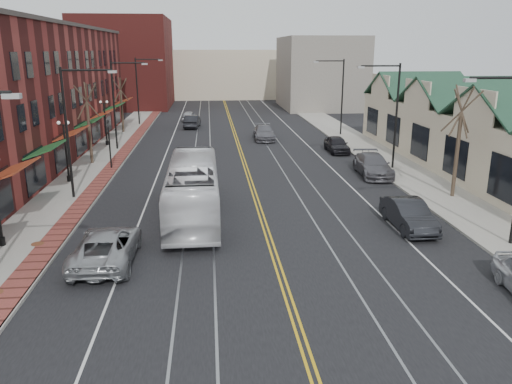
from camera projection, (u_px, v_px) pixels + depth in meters
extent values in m
plane|color=black|center=(296.00, 323.00, 17.33)|extent=(160.00, 160.00, 0.00)
cube|color=gray|center=(81.00, 182.00, 35.36)|extent=(4.00, 120.00, 0.15)
cube|color=gray|center=(408.00, 174.00, 37.52)|extent=(4.00, 120.00, 0.15)
cube|color=maroon|center=(6.00, 96.00, 39.92)|extent=(10.00, 50.00, 11.00)
cube|color=beige|center=(488.00, 144.00, 37.45)|extent=(8.00, 36.00, 4.60)
cube|color=maroon|center=(126.00, 63.00, 80.92)|extent=(14.00, 18.00, 14.00)
cube|color=beige|center=(222.00, 74.00, 97.41)|extent=(22.00, 14.00, 9.00)
cube|color=slate|center=(320.00, 73.00, 79.35)|extent=(12.00, 16.00, 11.00)
cube|color=#999999|center=(12.00, 96.00, 14.39)|extent=(0.50, 0.25, 0.15)
cylinder|color=black|center=(67.00, 134.00, 30.45)|extent=(0.16, 0.16, 8.00)
cylinder|color=black|center=(86.00, 70.00, 29.53)|extent=(3.00, 0.12, 0.12)
cube|color=#999999|center=(112.00, 72.00, 29.70)|extent=(0.50, 0.25, 0.15)
cylinder|color=black|center=(114.00, 106.00, 45.76)|extent=(0.16, 0.16, 8.00)
cylinder|color=black|center=(128.00, 63.00, 44.84)|extent=(3.00, 0.12, 0.12)
cube|color=#999999|center=(145.00, 64.00, 45.01)|extent=(0.50, 0.25, 0.15)
cylinder|color=black|center=(137.00, 91.00, 61.07)|extent=(0.16, 0.16, 8.00)
cylinder|color=black|center=(148.00, 59.00, 60.15)|extent=(3.00, 0.12, 0.12)
cube|color=#999999|center=(160.00, 60.00, 60.32)|extent=(0.50, 0.25, 0.15)
cylinder|color=black|center=(503.00, 78.00, 21.77)|extent=(3.00, 0.12, 0.12)
cube|color=#999999|center=(470.00, 80.00, 21.67)|extent=(0.50, 0.25, 0.15)
cylinder|color=black|center=(396.00, 117.00, 38.27)|extent=(0.16, 0.16, 8.00)
cylinder|color=black|center=(381.00, 66.00, 37.08)|extent=(3.00, 0.12, 0.12)
cube|color=#999999|center=(361.00, 67.00, 36.97)|extent=(0.50, 0.25, 0.15)
cylinder|color=black|center=(342.00, 97.00, 53.58)|extent=(0.16, 0.16, 8.00)
cylinder|color=black|center=(330.00, 61.00, 52.39)|extent=(3.00, 0.12, 0.12)
cube|color=#999999|center=(316.00, 62.00, 52.28)|extent=(0.50, 0.25, 0.15)
cylinder|color=black|center=(2.00, 241.00, 23.73)|extent=(0.28, 0.28, 0.40)
cylinder|color=black|center=(69.00, 179.00, 35.21)|extent=(0.28, 0.28, 0.40)
cylinder|color=black|center=(66.00, 154.00, 34.71)|extent=(0.14, 0.14, 4.00)
cube|color=black|center=(63.00, 125.00, 34.16)|extent=(0.60, 0.06, 0.06)
sphere|color=white|center=(59.00, 123.00, 34.09)|extent=(0.24, 0.24, 0.24)
sphere|color=white|center=(68.00, 123.00, 34.14)|extent=(0.24, 0.24, 0.24)
cylinder|color=black|center=(107.00, 143.00, 48.60)|extent=(0.28, 0.28, 0.40)
cylinder|color=black|center=(106.00, 124.00, 48.11)|extent=(0.14, 0.14, 4.00)
cube|color=black|center=(104.00, 103.00, 47.55)|extent=(0.60, 0.06, 0.06)
sphere|color=white|center=(100.00, 102.00, 47.49)|extent=(0.24, 0.24, 0.24)
sphere|color=white|center=(107.00, 102.00, 47.54)|extent=(0.24, 0.24, 0.24)
cylinder|color=#382B21|center=(90.00, 133.00, 40.36)|extent=(0.24, 0.24, 4.90)
cylinder|color=#382B21|center=(87.00, 101.00, 39.65)|extent=(0.58, 1.37, 2.90)
cylinder|color=#382B21|center=(87.00, 101.00, 39.65)|extent=(1.60, 0.66, 2.78)
cylinder|color=#382B21|center=(87.00, 101.00, 39.65)|extent=(0.53, 1.23, 2.96)
cylinder|color=#382B21|center=(87.00, 101.00, 39.65)|extent=(1.69, 1.03, 2.64)
cylinder|color=#382B21|center=(87.00, 101.00, 39.65)|extent=(1.78, 1.29, 2.48)
cylinder|color=#382B21|center=(122.00, 112.00, 55.71)|extent=(0.24, 0.24, 4.55)
cylinder|color=#382B21|center=(120.00, 90.00, 55.06)|extent=(0.55, 1.28, 2.69)
cylinder|color=#382B21|center=(120.00, 90.00, 55.06)|extent=(1.49, 0.62, 2.58)
cylinder|color=#382B21|center=(120.00, 90.00, 55.06)|extent=(0.50, 1.15, 2.75)
cylinder|color=#382B21|center=(120.00, 90.00, 55.06)|extent=(1.57, 0.97, 2.45)
cylinder|color=#382B21|center=(120.00, 90.00, 55.06)|extent=(1.66, 1.20, 2.30)
cylinder|color=#382B21|center=(457.00, 155.00, 31.08)|extent=(0.24, 0.24, 5.25)
cylinder|color=#382B21|center=(462.00, 111.00, 30.33)|extent=(0.61, 1.46, 3.10)
cylinder|color=#382B21|center=(462.00, 111.00, 30.33)|extent=(1.70, 0.70, 2.97)
cylinder|color=#382B21|center=(462.00, 111.00, 30.33)|extent=(0.56, 1.31, 3.17)
cylinder|color=#382B21|center=(462.00, 111.00, 30.33)|extent=(1.80, 1.10, 2.82)
cylinder|color=#382B21|center=(462.00, 111.00, 30.33)|extent=(1.90, 1.37, 2.65)
cylinder|color=#592D19|center=(38.00, 244.00, 23.92)|extent=(0.60, 0.60, 0.02)
cylinder|color=black|center=(110.00, 148.00, 38.85)|extent=(0.12, 0.12, 3.20)
imported|color=black|center=(108.00, 125.00, 38.36)|extent=(0.18, 0.15, 0.90)
imported|color=white|center=(193.00, 189.00, 27.88)|extent=(2.77, 11.55, 3.21)
imported|color=#9DA0A4|center=(107.00, 246.00, 22.04)|extent=(2.60, 5.52, 1.53)
imported|color=black|center=(408.00, 215.00, 26.24)|extent=(1.64, 4.67, 1.54)
imported|color=#58575E|center=(373.00, 165.00, 37.30)|extent=(2.60, 5.60, 1.58)
imported|color=black|center=(337.00, 144.00, 45.73)|extent=(1.75, 4.33, 1.47)
imported|color=black|center=(192.00, 121.00, 60.03)|extent=(2.03, 4.72, 1.51)
imported|color=slate|center=(264.00, 133.00, 52.06)|extent=(2.22, 5.18, 1.49)
imported|color=#98999F|center=(189.00, 116.00, 65.67)|extent=(2.02, 4.07, 1.33)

